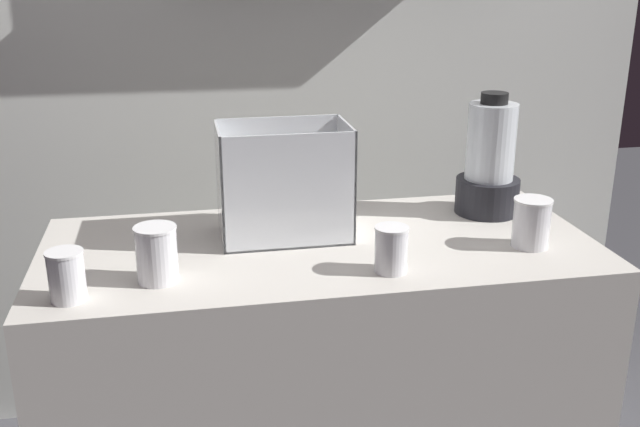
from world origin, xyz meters
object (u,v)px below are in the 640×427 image
blender_pitcher (489,165)px  juice_cup_beet_right (531,226)px  juice_cup_pomegranate_left (157,257)px  juice_cup_mango_middle (391,251)px  carrot_display_bin (283,200)px  juice_cup_mango_far_left (67,279)px

blender_pitcher → juice_cup_beet_right: size_ratio=2.75×
juice_cup_pomegranate_left → juice_cup_mango_middle: juice_cup_pomegranate_left is taller
carrot_display_bin → blender_pitcher: size_ratio=0.97×
juice_cup_mango_middle → juice_cup_beet_right: bearing=12.5°
blender_pitcher → juice_cup_beet_right: blender_pitcher is taller
carrot_display_bin → juice_cup_beet_right: carrot_display_bin is taller
carrot_display_bin → juice_cup_mango_far_left: carrot_display_bin is taller
blender_pitcher → juice_cup_mango_far_left: blender_pitcher is taller
carrot_display_bin → juice_cup_mango_middle: 0.35m
carrot_display_bin → blender_pitcher: (0.59, 0.07, 0.04)m
juice_cup_pomegranate_left → juice_cup_beet_right: 0.91m
juice_cup_mango_middle → juice_cup_beet_right: (0.39, 0.09, 0.00)m
blender_pitcher → juice_cup_mango_middle: blender_pitcher is taller
carrot_display_bin → juice_cup_beet_right: (0.60, -0.19, -0.04)m
blender_pitcher → juice_cup_pomegranate_left: 0.96m
juice_cup_mango_far_left → juice_cup_beet_right: 1.10m
juice_cup_mango_far_left → juice_cup_mango_middle: size_ratio=1.02×
juice_cup_beet_right → carrot_display_bin: bearing=161.9°
blender_pitcher → juice_cup_mango_far_left: (-1.10, -0.37, -0.09)m
blender_pitcher → juice_cup_beet_right: 0.28m
carrot_display_bin → juice_cup_mango_far_left: (-0.50, -0.30, -0.05)m
carrot_display_bin → juice_cup_mango_middle: carrot_display_bin is taller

